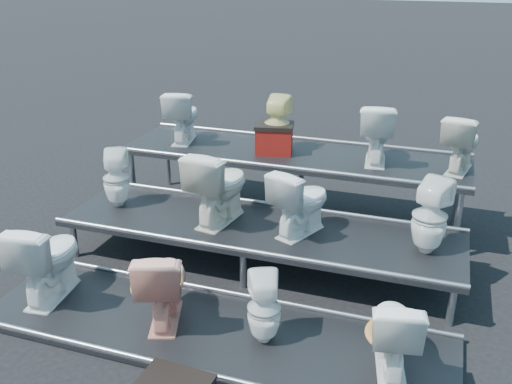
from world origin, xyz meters
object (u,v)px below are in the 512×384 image
(toilet_2, at_px, (264,308))
(toilet_3, at_px, (393,330))
(toilet_10, at_px, (377,132))
(red_crate, at_px, (274,140))
(toilet_4, at_px, (116,179))
(toilet_6, at_px, (301,201))
(toilet_0, at_px, (47,258))
(toilet_8, at_px, (183,116))
(toilet_7, at_px, (430,217))
(toilet_9, at_px, (277,124))
(toilet_11, at_px, (461,143))
(toilet_5, at_px, (219,185))
(toilet_1, at_px, (163,283))

(toilet_2, distance_m, toilet_3, 1.05)
(toilet_10, xyz_separation_m, red_crate, (-1.21, -0.07, -0.20))
(toilet_4, height_order, toilet_6, toilet_6)
(toilet_6, bearing_deg, toilet_2, 114.92)
(toilet_0, relative_size, toilet_8, 1.20)
(toilet_7, bearing_deg, toilet_9, -13.92)
(toilet_11, bearing_deg, toilet_0, 48.07)
(toilet_4, distance_m, toilet_5, 1.24)
(toilet_7, height_order, toilet_9, toilet_9)
(toilet_10, bearing_deg, toilet_6, 60.64)
(toilet_0, distance_m, toilet_2, 2.15)
(toilet_8, height_order, toilet_11, toilet_8)
(toilet_1, bearing_deg, toilet_6, -143.87)
(toilet_9, distance_m, red_crate, 0.20)
(toilet_2, distance_m, toilet_7, 1.83)
(toilet_0, relative_size, toilet_2, 1.28)
(toilet_2, bearing_deg, toilet_11, -141.61)
(toilet_4, distance_m, toilet_6, 2.13)
(red_crate, bearing_deg, toilet_3, -67.12)
(toilet_4, bearing_deg, toilet_5, 156.56)
(toilet_10, bearing_deg, red_crate, -3.30)
(toilet_0, xyz_separation_m, toilet_5, (1.22, 1.30, 0.40))
(toilet_1, distance_m, toilet_3, 1.99)
(toilet_0, height_order, toilet_7, toilet_7)
(toilet_4, distance_m, toilet_11, 3.85)
(toilet_11, bearing_deg, toilet_1, 59.70)
(toilet_10, bearing_deg, toilet_11, 173.47)
(toilet_4, relative_size, toilet_11, 1.00)
(toilet_3, xyz_separation_m, toilet_7, (0.16, 1.30, 0.42))
(toilet_1, relative_size, toilet_4, 1.15)
(toilet_2, bearing_deg, toilet_9, -97.90)
(toilet_0, height_order, toilet_2, toilet_0)
(toilet_0, distance_m, toilet_1, 1.21)
(toilet_4, xyz_separation_m, toilet_9, (1.48, 1.30, 0.42))
(toilet_1, height_order, toilet_9, toilet_9)
(toilet_6, bearing_deg, toilet_5, 23.19)
(toilet_5, bearing_deg, red_crate, -91.82)
(toilet_1, xyz_separation_m, toilet_10, (1.45, 2.60, 0.78))
(toilet_11, bearing_deg, toilet_5, 40.91)
(toilet_0, relative_size, toilet_9, 1.18)
(toilet_1, relative_size, red_crate, 1.72)
(toilet_3, bearing_deg, toilet_11, -109.53)
(toilet_11, bearing_deg, toilet_3, 93.72)
(toilet_3, bearing_deg, toilet_8, -52.04)
(toilet_5, height_order, toilet_7, toilet_5)
(toilet_1, height_order, red_crate, red_crate)
(toilet_11, xyz_separation_m, red_crate, (-2.14, -0.07, -0.17))
(toilet_11, bearing_deg, red_crate, 13.90)
(toilet_5, relative_size, toilet_8, 1.20)
(toilet_7, xyz_separation_m, toilet_8, (-3.16, 1.30, 0.37))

